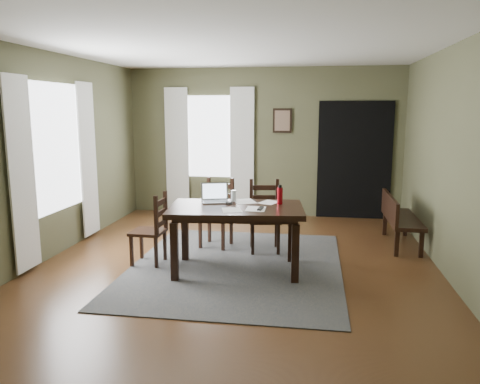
% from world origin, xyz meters
% --- Properties ---
extents(ground, '(5.00, 6.00, 0.01)m').
position_xyz_m(ground, '(0.00, 0.00, -0.01)').
color(ground, '#492C16').
extents(room_shell, '(5.02, 6.02, 2.71)m').
position_xyz_m(room_shell, '(0.00, 0.00, 1.80)').
color(room_shell, '#4E4F33').
rests_on(room_shell, ground).
extents(rug, '(2.60, 3.20, 0.01)m').
position_xyz_m(rug, '(0.00, 0.00, 0.01)').
color(rug, '#3A3A3A').
rests_on(rug, ground).
extents(dining_table, '(1.68, 1.12, 0.79)m').
position_xyz_m(dining_table, '(0.03, -0.16, 0.71)').
color(dining_table, black).
rests_on(dining_table, rug).
extents(chair_end, '(0.41, 0.41, 0.91)m').
position_xyz_m(chair_end, '(-1.07, -0.08, 0.45)').
color(chair_end, black).
rests_on(chair_end, rug).
extents(chair_back_left, '(0.49, 0.49, 0.97)m').
position_xyz_m(chair_back_left, '(-0.42, 0.85, 0.48)').
color(chair_back_left, black).
rests_on(chair_back_left, rug).
extents(chair_back_right, '(0.49, 0.50, 0.98)m').
position_xyz_m(chair_back_right, '(0.28, 0.74, 0.48)').
color(chair_back_right, black).
rests_on(chair_back_right, rug).
extents(bench, '(0.42, 1.30, 0.73)m').
position_xyz_m(bench, '(2.15, 1.29, 0.44)').
color(bench, black).
rests_on(bench, ground).
extents(laptop, '(0.41, 0.36, 0.24)m').
position_xyz_m(laptop, '(-0.29, 0.09, 0.87)').
color(laptop, '#B7B7BC').
rests_on(laptop, dining_table).
extents(computer_mouse, '(0.06, 0.10, 0.03)m').
position_xyz_m(computer_mouse, '(-0.08, -0.03, 0.82)').
color(computer_mouse, '#3F3F42').
rests_on(computer_mouse, dining_table).
extents(tv_remote, '(0.06, 0.18, 0.02)m').
position_xyz_m(tv_remote, '(0.33, -0.28, 0.82)').
color(tv_remote, black).
rests_on(tv_remote, dining_table).
extents(drinking_glass, '(0.08, 0.08, 0.14)m').
position_xyz_m(drinking_glass, '(-0.05, 0.13, 0.88)').
color(drinking_glass, silver).
rests_on(drinking_glass, dining_table).
extents(water_bottle, '(0.08, 0.08, 0.24)m').
position_xyz_m(water_bottle, '(0.53, 0.06, 0.92)').
color(water_bottle, '#AB0D16').
rests_on(water_bottle, dining_table).
extents(paper_b, '(0.23, 0.29, 0.00)m').
position_xyz_m(paper_b, '(0.28, -0.27, 0.81)').
color(paper_b, white).
rests_on(paper_b, dining_table).
extents(paper_c, '(0.36, 0.40, 0.00)m').
position_xyz_m(paper_c, '(0.08, 0.15, 0.81)').
color(paper_c, white).
rests_on(paper_c, dining_table).
extents(paper_d, '(0.30, 0.33, 0.00)m').
position_xyz_m(paper_d, '(0.39, 0.14, 0.81)').
color(paper_d, white).
rests_on(paper_d, dining_table).
extents(paper_e, '(0.29, 0.33, 0.00)m').
position_xyz_m(paper_e, '(0.01, -0.38, 0.81)').
color(paper_e, white).
rests_on(paper_e, dining_table).
extents(window_left, '(0.01, 1.30, 1.70)m').
position_xyz_m(window_left, '(-2.47, 0.20, 1.45)').
color(window_left, white).
rests_on(window_left, ground).
extents(window_back, '(1.00, 0.01, 1.50)m').
position_xyz_m(window_back, '(-1.00, 2.97, 1.45)').
color(window_back, white).
rests_on(window_back, ground).
extents(curtain_left_near, '(0.03, 0.48, 2.30)m').
position_xyz_m(curtain_left_near, '(-2.44, -0.62, 1.20)').
color(curtain_left_near, silver).
rests_on(curtain_left_near, ground).
extents(curtain_left_far, '(0.03, 0.48, 2.30)m').
position_xyz_m(curtain_left_far, '(-2.44, 1.02, 1.20)').
color(curtain_left_far, silver).
rests_on(curtain_left_far, ground).
extents(curtain_back_left, '(0.44, 0.03, 2.30)m').
position_xyz_m(curtain_back_left, '(-1.62, 2.94, 1.20)').
color(curtain_back_left, silver).
rests_on(curtain_back_left, ground).
extents(curtain_back_right, '(0.44, 0.03, 2.30)m').
position_xyz_m(curtain_back_right, '(-0.38, 2.94, 1.20)').
color(curtain_back_right, silver).
rests_on(curtain_back_right, ground).
extents(framed_picture, '(0.34, 0.03, 0.44)m').
position_xyz_m(framed_picture, '(0.35, 2.97, 1.75)').
color(framed_picture, black).
rests_on(framed_picture, ground).
extents(doorway_back, '(1.30, 0.03, 2.10)m').
position_xyz_m(doorway_back, '(1.65, 2.97, 1.05)').
color(doorway_back, black).
rests_on(doorway_back, ground).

